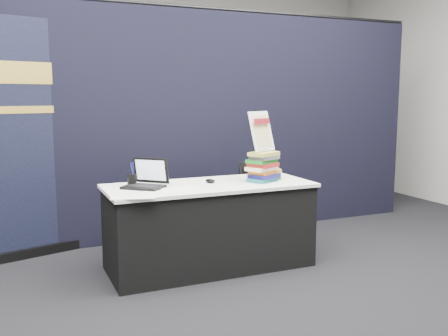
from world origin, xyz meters
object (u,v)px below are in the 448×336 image
(book_stack_short, at_px, (268,174))
(stacking_chair, at_px, (264,202))
(laptop, at_px, (142,181))
(info_sign, at_px, (262,132))
(pullup_banner, at_px, (25,154))
(book_stack_tall, at_px, (263,167))
(display_table, at_px, (210,226))

(book_stack_short, xyz_separation_m, stacking_chair, (0.08, 0.23, -0.32))
(laptop, height_order, book_stack_short, laptop)
(laptop, height_order, stacking_chair, laptop)
(laptop, relative_size, info_sign, 1.18)
(info_sign, xyz_separation_m, pullup_banner, (-1.95, 0.98, -0.21))
(laptop, bearing_deg, stacking_chair, 52.40)
(laptop, relative_size, stacking_chair, 0.51)
(book_stack_tall, height_order, info_sign, info_sign)
(stacking_chair, bearing_deg, book_stack_short, -84.15)
(info_sign, bearing_deg, laptop, 150.03)
(display_table, bearing_deg, stacking_chair, 22.00)
(laptop, xyz_separation_m, stacking_chair, (1.26, 0.21, -0.33))
(display_table, height_order, info_sign, info_sign)
(book_stack_short, distance_m, info_sign, 0.42)
(book_stack_short, bearing_deg, laptop, 178.81)
(book_stack_tall, xyz_separation_m, pullup_banner, (-1.95, 1.01, 0.10))
(info_sign, height_order, stacking_chair, info_sign)
(pullup_banner, bearing_deg, laptop, -61.02)
(book_stack_short, bearing_deg, stacking_chair, 71.56)
(display_table, relative_size, pullup_banner, 0.81)
(laptop, bearing_deg, info_sign, 37.77)
(display_table, distance_m, laptop, 0.73)
(display_table, xyz_separation_m, laptop, (-0.58, 0.07, 0.43))
(book_stack_tall, distance_m, info_sign, 0.31)
(info_sign, bearing_deg, book_stack_tall, -114.72)
(laptop, xyz_separation_m, pullup_banner, (-0.88, 0.88, 0.17))
(book_stack_short, height_order, stacking_chair, stacking_chair)
(stacking_chair, bearing_deg, pullup_banner, -173.13)
(display_table, distance_m, pullup_banner, 1.84)
(book_stack_tall, bearing_deg, display_table, 172.84)
(info_sign, relative_size, stacking_chair, 0.43)
(display_table, relative_size, book_stack_tall, 6.00)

